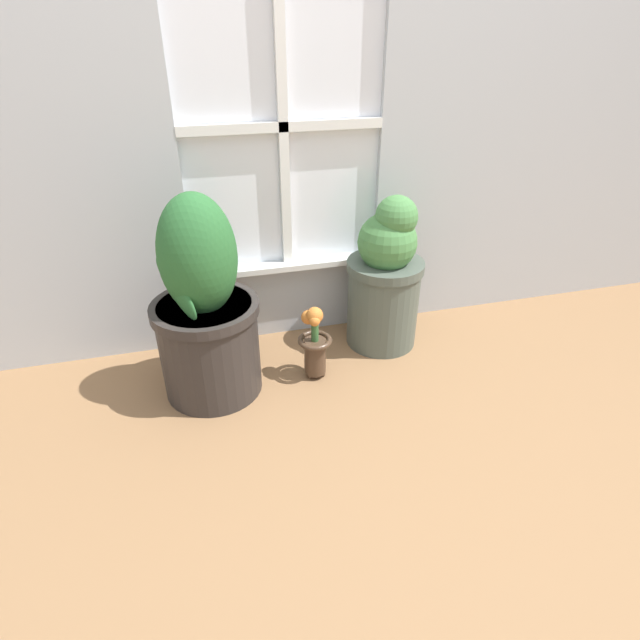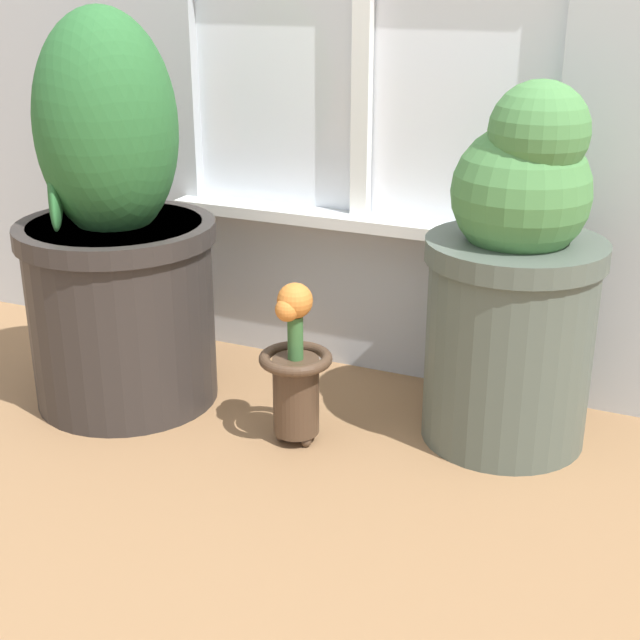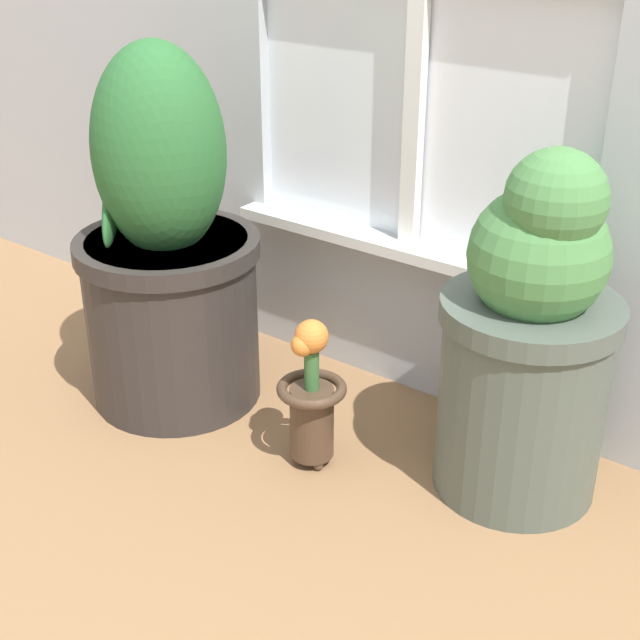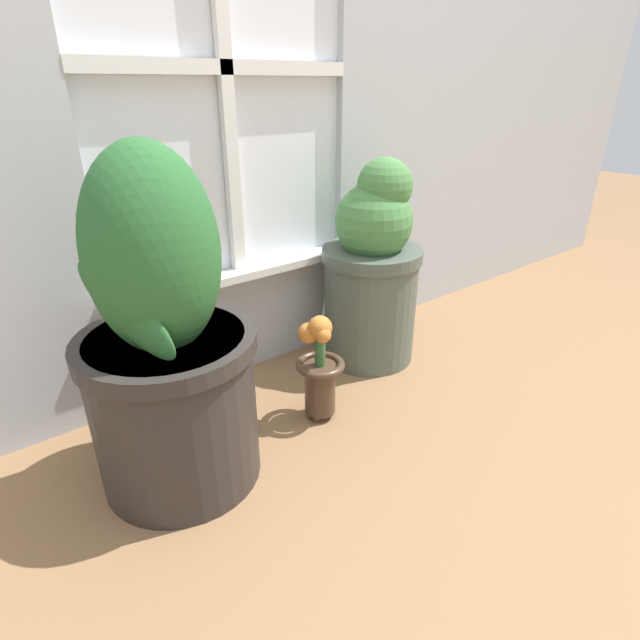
% 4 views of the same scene
% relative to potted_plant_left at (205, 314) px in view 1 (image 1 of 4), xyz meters
% --- Properties ---
extents(ground_plane, '(10.00, 10.00, 0.00)m').
position_rel_potted_plant_left_xyz_m(ground_plane, '(0.36, -0.34, -0.32)').
color(ground_plane, olive).
extents(wall_with_window, '(4.40, 0.10, 2.50)m').
position_rel_potted_plant_left_xyz_m(wall_with_window, '(0.36, 0.35, 0.94)').
color(wall_with_window, '#B2B7BC').
rests_on(wall_with_window, ground_plane).
extents(potted_plant_left, '(0.38, 0.38, 0.75)m').
position_rel_potted_plant_left_xyz_m(potted_plant_left, '(0.00, 0.00, 0.00)').
color(potted_plant_left, '#2D2826').
rests_on(potted_plant_left, ground_plane).
extents(potted_plant_right, '(0.31, 0.31, 0.65)m').
position_rel_potted_plant_left_xyz_m(potted_plant_right, '(0.73, 0.15, -0.02)').
color(potted_plant_right, '#4C564C').
rests_on(potted_plant_right, ground_plane).
extents(flower_vase, '(0.13, 0.13, 0.30)m').
position_rel_potted_plant_left_xyz_m(flower_vase, '(0.39, -0.02, -0.17)').
color(flower_vase, '#473323').
rests_on(flower_vase, ground_plane).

